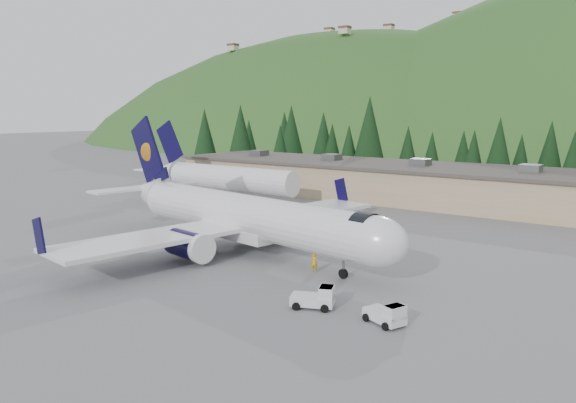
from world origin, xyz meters
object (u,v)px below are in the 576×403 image
at_px(second_airliner, 217,176).
at_px(baggage_tug_a, 316,298).
at_px(airliner, 241,216).
at_px(baggage_tug_b, 387,315).
at_px(ramp_worker, 314,262).
at_px(terminal_building, 388,180).

distance_m(second_airliner, baggage_tug_a, 48.69).
distance_m(airliner, baggage_tug_a, 16.69).
distance_m(baggage_tug_b, ramp_worker, 11.99).
relative_size(terminal_building, ramp_worker, 44.18).
xyz_separation_m(second_airliner, terminal_building, (19.91, 16.00, -0.70)).
height_order(baggage_tug_a, terminal_building, terminal_building).
xyz_separation_m(second_airliner, baggage_tug_b, (43.02, -30.34, -2.70)).
bearing_deg(terminal_building, airliner, -84.06).
distance_m(airliner, baggage_tug_b, 21.14).
bearing_deg(baggage_tug_b, airliner, 176.63).
relative_size(airliner, baggage_tug_b, 12.71).
relative_size(airliner, ramp_worker, 23.09).
xyz_separation_m(second_airliner, baggage_tug_a, (37.92, -30.42, -2.65)).
xyz_separation_m(airliner, second_airliner, (-23.85, 21.83, 0.04)).
height_order(airliner, terminal_building, airliner).
relative_size(baggage_tug_a, terminal_building, 0.04).
xyz_separation_m(baggage_tug_b, ramp_worker, (-9.88, 6.79, 0.18)).
bearing_deg(ramp_worker, terminal_building, -86.67).
distance_m(airliner, terminal_building, 38.04).
relative_size(airliner, second_airliner, 1.35).
distance_m(terminal_building, ramp_worker, 41.74).
relative_size(baggage_tug_b, terminal_building, 0.04).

